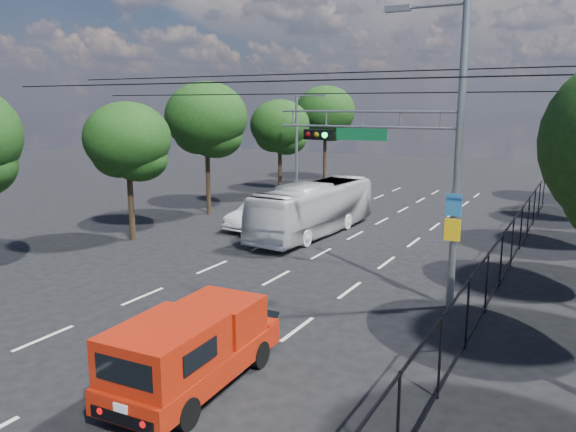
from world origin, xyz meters
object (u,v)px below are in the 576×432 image
Objects in this scene: navy_hatchback at (193,329)px; white_van at (260,214)px; white_bus at (314,208)px; signal_mast at (420,144)px; red_pickup at (193,347)px.

white_van is at bearing 121.14° from navy_hatchback.
white_bus is at bearing 109.79° from navy_hatchback.
signal_mast reaches higher than red_pickup.
red_pickup is at bearing -70.88° from white_bus.
white_van is at bearing -175.57° from white_bus.
red_pickup is 1.81m from navy_hatchback.
signal_mast is at bearing -30.50° from white_van.
white_van reaches higher than navy_hatchback.
navy_hatchback is (-1.11, 1.41, -0.29)m from red_pickup.
navy_hatchback is at bearing 128.19° from red_pickup.
navy_hatchback is at bearing -73.52° from white_bus.
white_bus reaches higher than white_van.
white_bus is at bearing 134.82° from signal_mast.
red_pickup reaches higher than white_van.
red_pickup is 1.15× the size of white_van.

